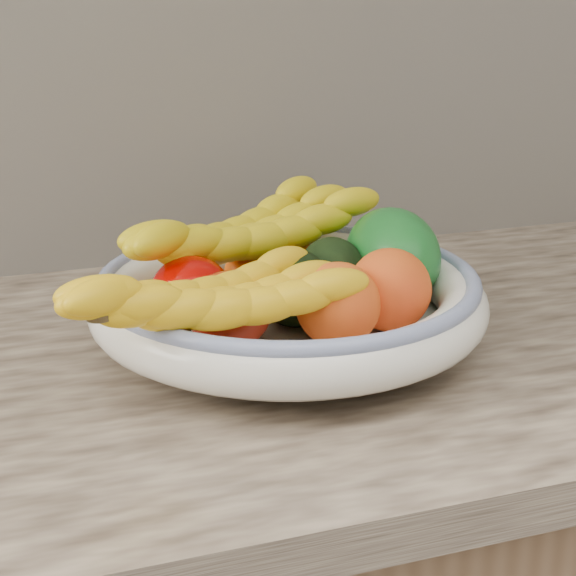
{
  "coord_description": "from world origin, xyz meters",
  "views": [
    {
      "loc": [
        -0.26,
        0.89,
        1.24
      ],
      "look_at": [
        0.0,
        1.66,
        0.96
      ],
      "focal_mm": 55.0,
      "sensor_mm": 36.0,
      "label": 1
    }
  ],
  "objects_px": {
    "green_mango": "(392,255)",
    "banana_bunch_front": "(212,308)",
    "banana_bunch_back": "(248,241)",
    "fruit_bowl": "(288,299)"
  },
  "relations": [
    {
      "from": "green_mango",
      "to": "banana_bunch_front",
      "type": "xyz_separation_m",
      "value": [
        -0.22,
        -0.11,
        0.01
      ]
    },
    {
      "from": "green_mango",
      "to": "banana_bunch_back",
      "type": "height_order",
      "value": "green_mango"
    },
    {
      "from": "green_mango",
      "to": "banana_bunch_front",
      "type": "distance_m",
      "value": 0.25
    },
    {
      "from": "fruit_bowl",
      "to": "banana_bunch_back",
      "type": "relative_size",
      "value": 1.18
    },
    {
      "from": "fruit_bowl",
      "to": "banana_bunch_back",
      "type": "distance_m",
      "value": 0.09
    },
    {
      "from": "fruit_bowl",
      "to": "banana_bunch_front",
      "type": "xyz_separation_m",
      "value": [
        -0.1,
        -0.09,
        0.03
      ]
    },
    {
      "from": "banana_bunch_back",
      "to": "banana_bunch_front",
      "type": "xyz_separation_m",
      "value": [
        -0.08,
        -0.17,
        -0.01
      ]
    },
    {
      "from": "fruit_bowl",
      "to": "green_mango",
      "type": "distance_m",
      "value": 0.13
    },
    {
      "from": "fruit_bowl",
      "to": "banana_bunch_front",
      "type": "height_order",
      "value": "banana_bunch_front"
    },
    {
      "from": "fruit_bowl",
      "to": "banana_bunch_front",
      "type": "distance_m",
      "value": 0.14
    }
  ]
}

